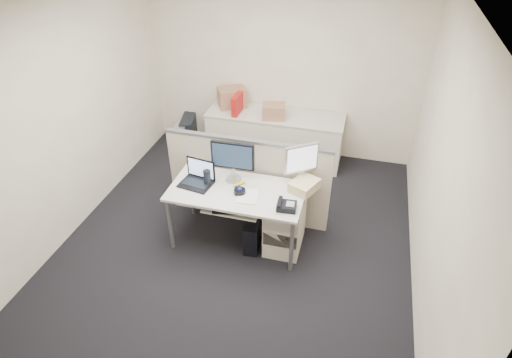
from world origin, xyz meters
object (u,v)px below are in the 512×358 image
(laptop, at_px, (195,175))
(desk, at_px, (237,195))
(desk_phone, at_px, (287,206))
(monitor_main, at_px, (233,162))

(laptop, bearing_deg, desk, 11.06)
(desk, relative_size, laptop, 4.23)
(laptop, xyz_separation_m, desk_phone, (1.07, -0.16, -0.10))
(monitor_main, distance_m, desk_phone, 0.81)
(desk, height_order, desk_phone, desk_phone)
(desk, distance_m, laptop, 0.51)
(desk, relative_size, desk_phone, 7.40)
(desk, height_order, monitor_main, monitor_main)
(monitor_main, height_order, laptop, monitor_main)
(laptop, relative_size, desk_phone, 1.75)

